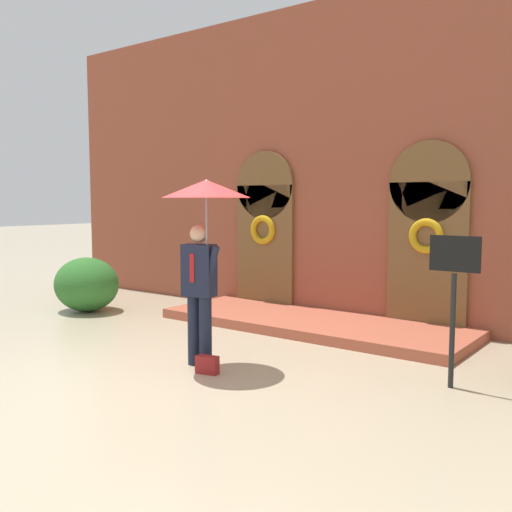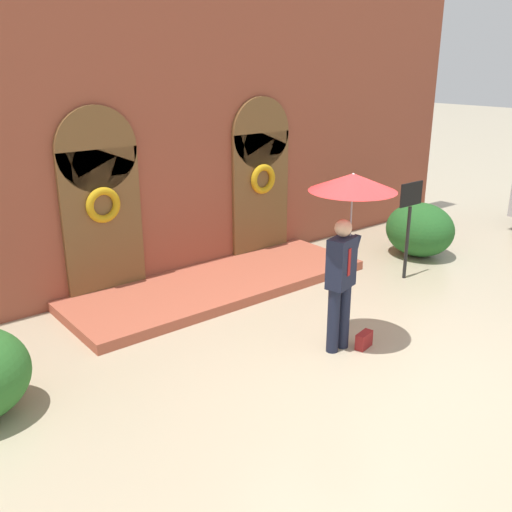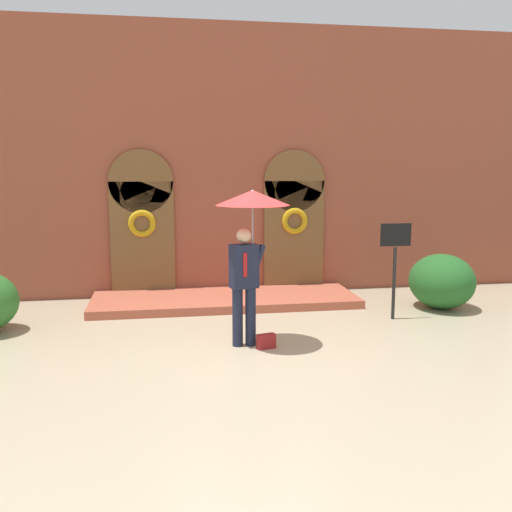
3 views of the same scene
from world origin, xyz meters
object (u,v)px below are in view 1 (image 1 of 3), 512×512
at_px(shrub_left, 87,284).
at_px(sign_post, 454,286).
at_px(person_with_umbrella, 204,216).
at_px(handbag, 207,365).

bearing_deg(shrub_left, sign_post, -2.51).
xyz_separation_m(person_with_umbrella, sign_post, (2.75, 1.07, -0.75)).
distance_m(person_with_umbrella, handbag, 1.83).
bearing_deg(sign_post, shrub_left, 177.49).
height_order(handbag, shrub_left, shrub_left).
bearing_deg(handbag, sign_post, 14.12).
distance_m(person_with_umbrella, shrub_left, 4.72).
relative_size(handbag, shrub_left, 0.22).
bearing_deg(handbag, shrub_left, 148.20).
distance_m(person_with_umbrella, sign_post, 3.05).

